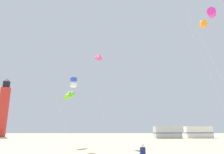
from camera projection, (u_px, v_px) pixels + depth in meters
The scene contains 9 objects.
kite_flyer_standing at pixel (142, 152), 14.13m from camera, with size 0.39×0.54×1.16m.
kite_tube_magenta at pixel (212, 12), 19.61m from camera, with size 3.79×4.08×13.69m.
kite_tube_orange at pixel (203, 24), 23.84m from camera, with size 3.37×3.67×14.71m.
kite_tube_lime at pixel (69, 95), 28.10m from camera, with size 3.19×3.18×7.36m.
kite_tube_rainbow at pixel (98, 58), 31.45m from camera, with size 2.63×2.96×13.48m.
kite_box_blue at pixel (73, 82), 24.79m from camera, with size 2.83×2.83×8.21m.
lighthouse_distant at pixel (3, 109), 59.14m from camera, with size 2.80×2.80×16.80m.
rv_van_silver at pixel (167, 132), 49.04m from camera, with size 6.62×2.89×2.80m.
rv_van_white at pixel (198, 132), 50.34m from camera, with size 6.44×2.35×2.80m.
Camera 1 is at (-0.76, -7.75, 2.15)m, focal length 32.89 mm.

